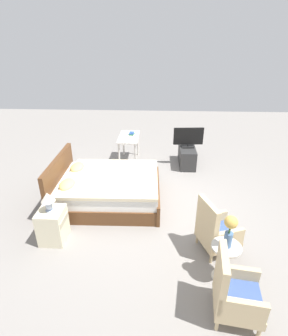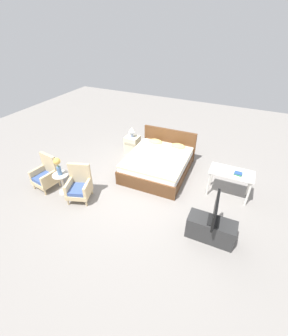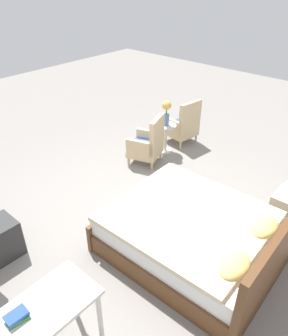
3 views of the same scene
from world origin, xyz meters
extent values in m
plane|color=gray|center=(0.00, 0.00, 0.00)|extent=(16.00, 16.00, 0.00)
cube|color=brown|center=(0.10, 0.92, 0.14)|extent=(1.70, 2.09, 0.28)
cube|color=white|center=(0.10, 0.92, 0.40)|extent=(1.63, 2.00, 0.24)
cube|color=beige|center=(0.10, 0.84, 0.55)|extent=(1.68, 1.84, 0.06)
cube|color=brown|center=(0.08, 1.91, 0.48)|extent=(1.69, 0.12, 0.96)
cube|color=brown|center=(0.12, -0.07, 0.20)|extent=(1.69, 0.10, 0.40)
ellipsoid|color=#DBC670|center=(-0.29, 1.63, 0.59)|extent=(0.45, 0.29, 0.14)
ellipsoid|color=#DBC670|center=(0.45, 1.65, 0.59)|extent=(0.45, 0.29, 0.14)
cylinder|color=#CCB284|center=(-2.61, -1.22, 0.08)|extent=(0.04, 0.04, 0.16)
cylinder|color=#CCB284|center=(-2.15, -1.28, 0.08)|extent=(0.04, 0.04, 0.16)
cylinder|color=#CCB284|center=(-2.54, -0.77, 0.08)|extent=(0.04, 0.04, 0.16)
cylinder|color=#CCB284|center=(-2.09, -0.83, 0.08)|extent=(0.04, 0.04, 0.16)
cube|color=#CCB284|center=(-2.35, -1.03, 0.22)|extent=(0.61, 0.61, 0.12)
cube|color=#3D5693|center=(-2.35, -1.03, 0.33)|extent=(0.56, 0.56, 0.10)
cube|color=#CCB284|center=(-2.32, -0.80, 0.60)|extent=(0.55, 0.15, 0.64)
cube|color=#CCB284|center=(-2.58, -0.99, 0.41)|extent=(0.14, 0.52, 0.26)
cube|color=#CCB284|center=(-2.12, -1.06, 0.41)|extent=(0.14, 0.52, 0.26)
cylinder|color=#CCB284|center=(-1.37, -1.32, 0.08)|extent=(0.04, 0.04, 0.16)
cylinder|color=#CCB284|center=(-0.93, -1.17, 0.08)|extent=(0.04, 0.04, 0.16)
cylinder|color=#CCB284|center=(-1.52, -0.88, 0.08)|extent=(0.04, 0.04, 0.16)
cylinder|color=#CCB284|center=(-1.08, -0.73, 0.08)|extent=(0.04, 0.04, 0.16)
cube|color=#CCB284|center=(-1.23, -1.03, 0.22)|extent=(0.69, 0.69, 0.12)
cube|color=#3D5693|center=(-1.23, -1.03, 0.33)|extent=(0.63, 0.63, 0.10)
cube|color=#CCB284|center=(-1.30, -0.81, 0.60)|extent=(0.54, 0.25, 0.64)
cube|color=#CCB284|center=(-1.45, -1.10, 0.41)|extent=(0.23, 0.51, 0.26)
cube|color=#CCB284|center=(-1.00, -0.95, 0.41)|extent=(0.23, 0.51, 0.26)
cylinder|color=beige|center=(-1.79, -0.99, 0.01)|extent=(0.28, 0.28, 0.03)
cylinder|color=beige|center=(-1.79, -0.99, 0.29)|extent=(0.06, 0.06, 0.52)
cylinder|color=beige|center=(-1.79, -0.99, 0.56)|extent=(0.40, 0.40, 0.02)
cylinder|color=#4C709E|center=(-1.79, -0.99, 0.68)|extent=(0.11, 0.11, 0.22)
cylinder|color=#477538|center=(-1.79, -0.99, 0.84)|extent=(0.02, 0.02, 0.10)
sphere|color=#E0B251|center=(-1.79, -0.99, 0.97)|extent=(0.17, 0.17, 0.17)
cube|color=beige|center=(-1.13, 1.64, 0.29)|extent=(0.44, 0.40, 0.58)
cube|color=#B3AB8E|center=(-1.13, 1.44, 0.41)|extent=(0.37, 0.01, 0.09)
cylinder|color=#9EADC6|center=(-1.13, 1.64, 0.59)|extent=(0.13, 0.13, 0.02)
ellipsoid|color=#9EADC6|center=(-1.13, 1.64, 0.68)|extent=(0.11, 0.11, 0.16)
cone|color=silver|center=(-1.13, 1.64, 0.84)|extent=(0.22, 0.22, 0.15)
cube|color=#2D2D2D|center=(1.98, -0.85, 0.25)|extent=(0.96, 0.40, 0.50)
cube|color=black|center=(1.98, -0.85, 0.52)|extent=(0.22, 0.33, 0.03)
cylinder|color=black|center=(1.98, -0.85, 0.56)|extent=(0.04, 0.04, 0.05)
cube|color=black|center=(1.98, -0.85, 0.80)|extent=(0.10, 0.77, 0.45)
cube|color=black|center=(2.00, -0.85, 0.80)|extent=(0.06, 0.71, 0.40)
cylinder|color=silver|center=(1.64, 0.50, 0.34)|extent=(0.05, 0.05, 0.69)
cylinder|color=silver|center=(2.58, 0.50, 0.34)|extent=(0.05, 0.05, 0.69)
cylinder|color=silver|center=(1.64, 0.92, 0.34)|extent=(0.05, 0.05, 0.69)
cylinder|color=silver|center=(2.58, 0.92, 0.34)|extent=(0.05, 0.05, 0.69)
cube|color=silver|center=(2.11, 0.71, 0.71)|extent=(1.04, 0.52, 0.04)
cube|color=#337A47|center=(2.24, 0.64, 0.75)|extent=(0.20, 0.16, 0.03)
cube|color=#284C8E|center=(2.24, 0.64, 0.78)|extent=(0.18, 0.13, 0.03)
camera|label=1|loc=(-4.50, -0.02, 3.02)|focal=28.00mm
camera|label=2|loc=(2.05, -4.23, 3.87)|focal=24.00mm
camera|label=3|loc=(2.76, 2.47, 3.17)|focal=35.00mm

